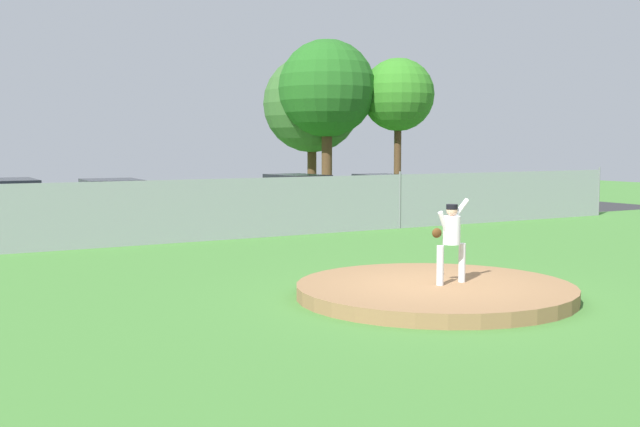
{
  "coord_description": "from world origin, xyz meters",
  "views": [
    {
      "loc": [
        -8.92,
        -11.27,
        2.81
      ],
      "look_at": [
        -0.52,
        3.31,
        1.32
      ],
      "focal_mm": 44.17,
      "sensor_mm": 36.0,
      "label": 1
    }
  ],
  "objects_px": {
    "baseball": "(442,272)",
    "parked_car_red": "(297,198)",
    "parked_car_teal": "(7,209)",
    "parked_car_champagne": "(383,195)",
    "pitcher_youth": "(451,235)",
    "parked_car_silver": "(112,206)",
    "traffic_cone_orange": "(206,221)"
  },
  "relations": [
    {
      "from": "parked_car_teal",
      "to": "parked_car_red",
      "type": "xyz_separation_m",
      "value": [
        10.25,
        0.4,
        -0.04
      ]
    },
    {
      "from": "parked_car_champagne",
      "to": "parked_car_red",
      "type": "xyz_separation_m",
      "value": [
        -3.98,
        -0.15,
        0.04
      ]
    },
    {
      "from": "pitcher_youth",
      "to": "parked_car_champagne",
      "type": "height_order",
      "value": "pitcher_youth"
    },
    {
      "from": "parked_car_champagne",
      "to": "traffic_cone_orange",
      "type": "distance_m",
      "value": 8.29
    },
    {
      "from": "traffic_cone_orange",
      "to": "parked_car_silver",
      "type": "bearing_deg",
      "value": 162.06
    },
    {
      "from": "pitcher_youth",
      "to": "parked_car_silver",
      "type": "bearing_deg",
      "value": 99.32
    },
    {
      "from": "parked_car_red",
      "to": "parked_car_silver",
      "type": "xyz_separation_m",
      "value": [
        -7.04,
        -0.4,
        -0.01
      ]
    },
    {
      "from": "parked_car_champagne",
      "to": "traffic_cone_orange",
      "type": "height_order",
      "value": "parked_car_champagne"
    },
    {
      "from": "parked_car_teal",
      "to": "traffic_cone_orange",
      "type": "distance_m",
      "value": 6.19
    },
    {
      "from": "parked_car_champagne",
      "to": "traffic_cone_orange",
      "type": "relative_size",
      "value": 7.61
    },
    {
      "from": "baseball",
      "to": "parked_car_red",
      "type": "distance_m",
      "value": 14.37
    },
    {
      "from": "baseball",
      "to": "parked_car_champagne",
      "type": "bearing_deg",
      "value": 59.66
    },
    {
      "from": "parked_car_teal",
      "to": "parked_car_champagne",
      "type": "height_order",
      "value": "parked_car_teal"
    },
    {
      "from": "baseball",
      "to": "parked_car_red",
      "type": "relative_size",
      "value": 0.02
    },
    {
      "from": "pitcher_youth",
      "to": "traffic_cone_orange",
      "type": "xyz_separation_m",
      "value": [
        0.54,
        13.33,
        -0.89
      ]
    },
    {
      "from": "parked_car_teal",
      "to": "traffic_cone_orange",
      "type": "relative_size",
      "value": 8.47
    },
    {
      "from": "baseball",
      "to": "traffic_cone_orange",
      "type": "bearing_deg",
      "value": 90.02
    },
    {
      "from": "parked_car_teal",
      "to": "parked_car_silver",
      "type": "xyz_separation_m",
      "value": [
        3.21,
        0.0,
        -0.05
      ]
    },
    {
      "from": "baseball",
      "to": "traffic_cone_orange",
      "type": "height_order",
      "value": "traffic_cone_orange"
    },
    {
      "from": "parked_car_silver",
      "to": "baseball",
      "type": "bearing_deg",
      "value": -77.81
    },
    {
      "from": "pitcher_youth",
      "to": "baseball",
      "type": "distance_m",
      "value": 1.37
    },
    {
      "from": "parked_car_silver",
      "to": "traffic_cone_orange",
      "type": "height_order",
      "value": "parked_car_silver"
    },
    {
      "from": "pitcher_youth",
      "to": "parked_car_champagne",
      "type": "relative_size",
      "value": 0.37
    },
    {
      "from": "parked_car_teal",
      "to": "parked_car_red",
      "type": "bearing_deg",
      "value": 2.26
    },
    {
      "from": "pitcher_youth",
      "to": "parked_car_red",
      "type": "xyz_separation_m",
      "value": [
        4.7,
        14.66,
        -0.36
      ]
    },
    {
      "from": "pitcher_youth",
      "to": "parked_car_silver",
      "type": "relative_size",
      "value": 0.37
    },
    {
      "from": "parked_car_teal",
      "to": "parked_car_champagne",
      "type": "bearing_deg",
      "value": 2.22
    },
    {
      "from": "baseball",
      "to": "parked_car_champagne",
      "type": "distance_m",
      "value": 16.11
    },
    {
      "from": "baseball",
      "to": "parked_car_silver",
      "type": "distance_m",
      "value": 13.67
    },
    {
      "from": "parked_car_teal",
      "to": "parked_car_champagne",
      "type": "relative_size",
      "value": 1.11
    },
    {
      "from": "parked_car_silver",
      "to": "parked_car_red",
      "type": "bearing_deg",
      "value": 3.25
    },
    {
      "from": "traffic_cone_orange",
      "to": "pitcher_youth",
      "type": "bearing_deg",
      "value": -92.32
    }
  ]
}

